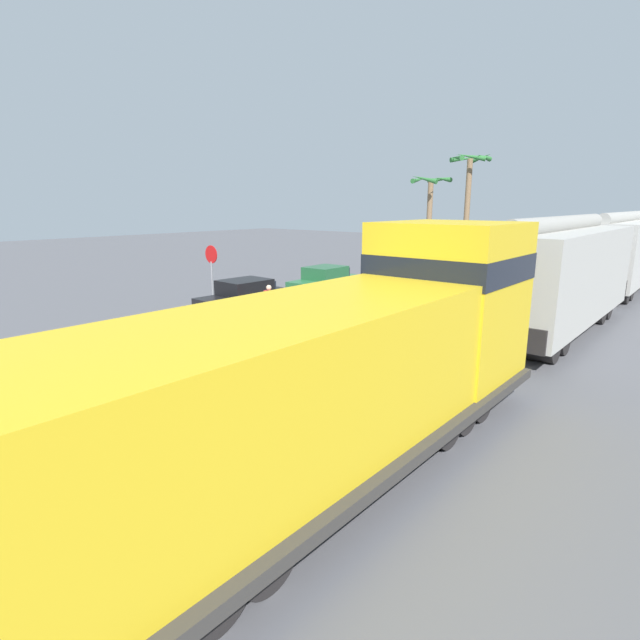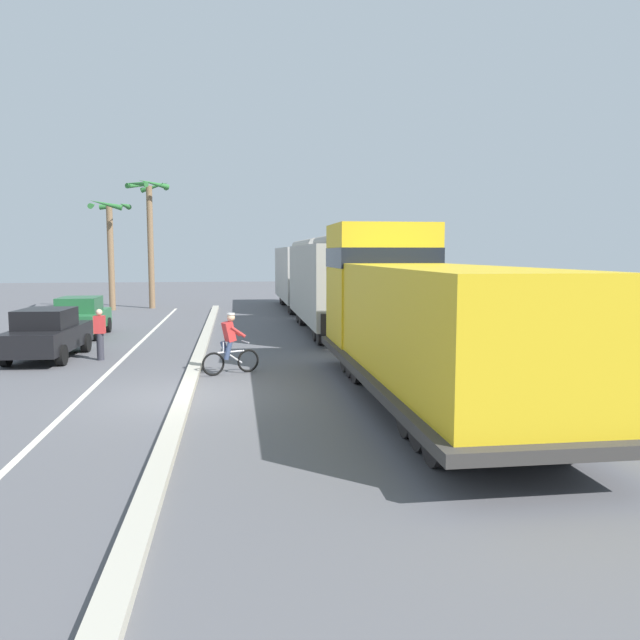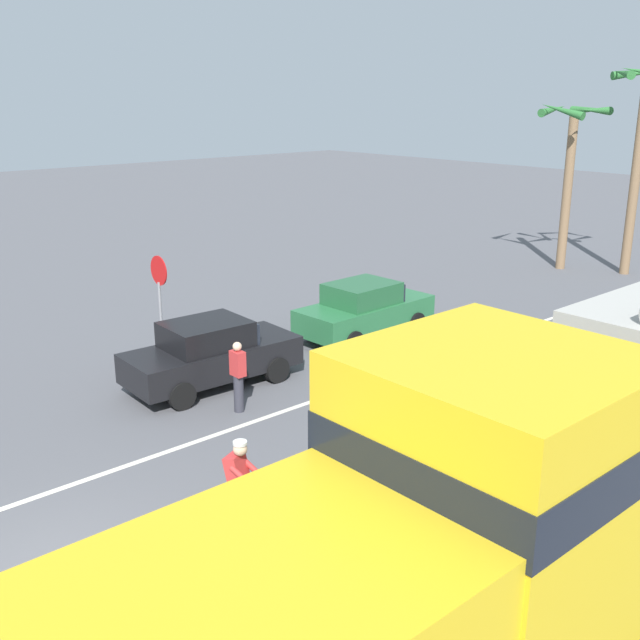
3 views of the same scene
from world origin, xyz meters
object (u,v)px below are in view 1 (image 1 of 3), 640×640
object	(u,v)px
parked_car_green	(327,283)
stop_sign	(212,266)
hopper_car_middle	(619,252)
palm_tree_near	(430,204)
parked_car_black	(247,299)
cyclist	(297,340)
pedestrian_by_cars	(269,305)
palm_tree_far	(469,189)
hopper_car_lead	(556,276)
locomotive	(354,367)

from	to	relation	value
parked_car_green	stop_sign	bearing A→B (deg)	-108.15
hopper_car_middle	palm_tree_near	xyz separation A→B (m)	(-11.41, 0.32, 2.47)
parked_car_black	parked_car_green	distance (m)	5.40
parked_car_green	cyclist	distance (m)	10.60
hopper_car_middle	parked_car_green	bearing A→B (deg)	-131.40
hopper_car_middle	pedestrian_by_cars	size ratio (longest dim) A/B	6.54
stop_sign	pedestrian_by_cars	size ratio (longest dim) A/B	1.78
palm_tree_far	pedestrian_by_cars	xyz separation A→B (m)	(0.80, -18.99, -4.70)
hopper_car_lead	cyclist	size ratio (longest dim) A/B	6.18
parked_car_green	palm_tree_near	size ratio (longest dim) A/B	0.65
parked_car_black	stop_sign	distance (m)	2.39
locomotive	hopper_car_lead	distance (m)	12.16
palm_tree_near	palm_tree_far	size ratio (longest dim) A/B	0.83
parked_car_green	palm_tree_far	size ratio (longest dim) A/B	0.54
locomotive	hopper_car_lead	size ratio (longest dim) A/B	1.10
palm_tree_near	parked_car_green	bearing A→B (deg)	-85.19
cyclist	palm_tree_far	xyz separation A→B (m)	(-4.89, 21.89, 4.73)
parked_car_green	locomotive	bearing A→B (deg)	-49.04
hopper_car_lead	palm_tree_near	size ratio (longest dim) A/B	1.63
palm_tree_far	pedestrian_by_cars	bearing A→B (deg)	-87.59
locomotive	parked_car_black	size ratio (longest dim) A/B	2.72
parked_car_black	cyclist	world-z (taller)	cyclist
locomotive	cyclist	bearing A→B (deg)	143.25
parked_car_black	palm_tree_far	xyz separation A→B (m)	(0.90, 18.57, 4.73)
hopper_car_middle	stop_sign	distance (m)	21.18
hopper_car_lead	hopper_car_middle	distance (m)	11.60
pedestrian_by_cars	parked_car_black	bearing A→B (deg)	165.95
stop_sign	pedestrian_by_cars	xyz separation A→B (m)	(3.75, -0.30, -1.18)
parked_car_black	palm_tree_near	distance (m)	17.95
locomotive	hopper_car_middle	size ratio (longest dim) A/B	1.10
palm_tree_far	palm_tree_near	bearing A→B (deg)	-153.86
parked_car_green	palm_tree_near	bearing A→B (deg)	94.81
palm_tree_near	pedestrian_by_cars	size ratio (longest dim) A/B	4.02
hopper_car_lead	palm_tree_far	bearing A→B (deg)	125.46
palm_tree_near	palm_tree_far	distance (m)	2.61
hopper_car_middle	pedestrian_by_cars	xyz separation A→B (m)	(-8.45, -17.61, -1.23)
hopper_car_lead	pedestrian_by_cars	bearing A→B (deg)	-144.58
locomotive	palm_tree_far	size ratio (longest dim) A/B	1.48
palm_tree_near	pedestrian_by_cars	world-z (taller)	palm_tree_near
hopper_car_lead	stop_sign	size ratio (longest dim) A/B	3.68
palm_tree_near	pedestrian_by_cars	xyz separation A→B (m)	(2.96, -17.93, -3.70)
stop_sign	pedestrian_by_cars	world-z (taller)	stop_sign
palm_tree_near	pedestrian_by_cars	distance (m)	18.55
hopper_car_lead	hopper_car_middle	size ratio (longest dim) A/B	1.00
hopper_car_lead	cyclist	distance (m)	9.99
parked_car_black	locomotive	bearing A→B (deg)	-32.94
hopper_car_lead	pedestrian_by_cars	distance (m)	10.44
parked_car_black	palm_tree_near	world-z (taller)	palm_tree_near
hopper_car_middle	pedestrian_by_cars	distance (m)	19.57
stop_sign	palm_tree_far	xyz separation A→B (m)	(2.95, 18.69, 3.52)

